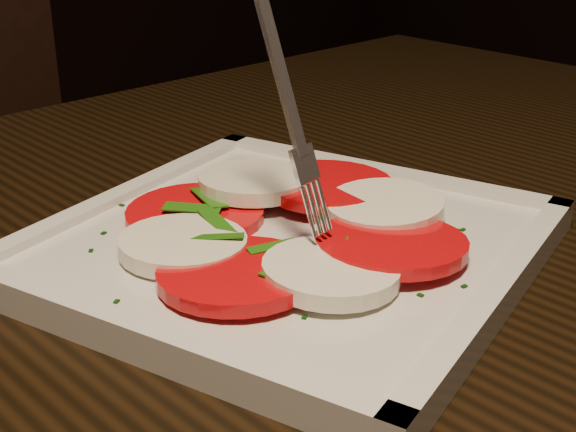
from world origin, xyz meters
name	(u,v)px	position (x,y,z in m)	size (l,w,h in m)	color
table	(296,343)	(-0.27, 0.00, 0.65)	(1.28, 0.93, 0.75)	black
plate	(288,248)	(-0.31, -0.04, 0.76)	(0.29, 0.29, 0.01)	silver
caprese_salad	(288,225)	(-0.31, -0.04, 0.77)	(0.23, 0.23, 0.02)	red
fork	(274,88)	(-0.32, -0.05, 0.87)	(0.02, 0.06, 0.16)	white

